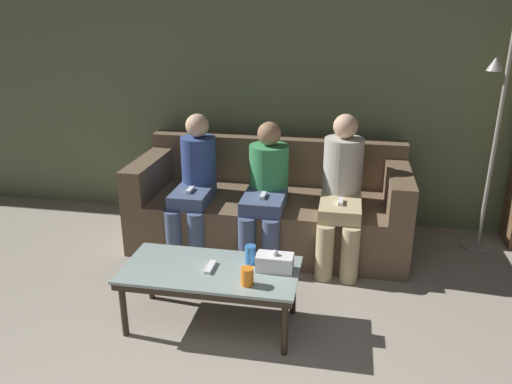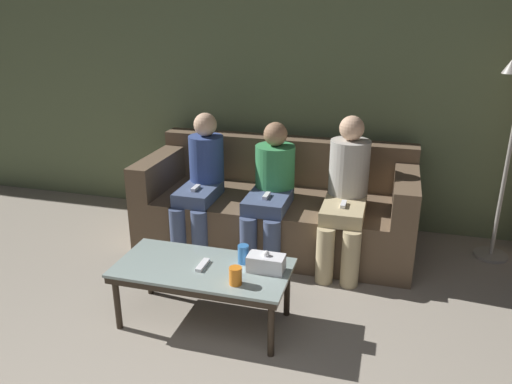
% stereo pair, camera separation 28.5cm
% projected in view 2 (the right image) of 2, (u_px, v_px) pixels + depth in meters
% --- Properties ---
extents(wall_back, '(12.00, 0.06, 2.60)m').
position_uv_depth(wall_back, '(294.00, 77.00, 4.31)').
color(wall_back, '#60704C').
rests_on(wall_back, ground_plane).
extents(couch, '(2.19, 0.95, 0.82)m').
position_uv_depth(couch, '(277.00, 207.00, 4.16)').
color(couch, brown).
rests_on(couch, ground_plane).
extents(coffee_table, '(1.07, 0.52, 0.39)m').
position_uv_depth(coffee_table, '(203.00, 272.00, 3.04)').
color(coffee_table, '#8C9E99').
rests_on(coffee_table, ground_plane).
extents(cup_near_left, '(0.07, 0.07, 0.12)m').
position_uv_depth(cup_near_left, '(243.00, 254.00, 3.05)').
color(cup_near_left, '#3372BF').
rests_on(cup_near_left, coffee_table).
extents(cup_near_right, '(0.07, 0.07, 0.11)m').
position_uv_depth(cup_near_right, '(235.00, 276.00, 2.82)').
color(cup_near_right, orange).
rests_on(cup_near_right, coffee_table).
extents(tissue_box, '(0.22, 0.12, 0.13)m').
position_uv_depth(tissue_box, '(266.00, 263.00, 2.96)').
color(tissue_box, white).
rests_on(tissue_box, coffee_table).
extents(game_remote, '(0.04, 0.15, 0.02)m').
position_uv_depth(game_remote, '(203.00, 265.00, 3.03)').
color(game_remote, white).
rests_on(game_remote, coffee_table).
extents(seated_person_left_end, '(0.31, 0.63, 1.08)m').
position_uv_depth(seated_person_left_end, '(202.00, 179.00, 4.01)').
color(seated_person_left_end, '#47567A').
rests_on(seated_person_left_end, ground_plane).
extents(seated_person_mid_left, '(0.31, 0.67, 1.04)m').
position_uv_depth(seated_person_mid_left, '(271.00, 187.00, 3.87)').
color(seated_person_mid_left, '#47567A').
rests_on(seated_person_mid_left, ground_plane).
extents(seated_person_mid_right, '(0.31, 0.69, 1.13)m').
position_uv_depth(seated_person_mid_right, '(346.00, 190.00, 3.71)').
color(seated_person_mid_right, tan).
rests_on(seated_person_mid_right, ground_plane).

